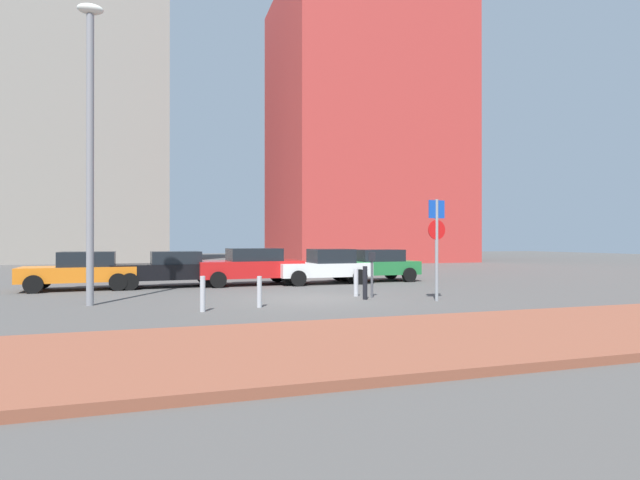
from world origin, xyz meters
The scene contains 16 objects.
ground_plane centered at (0.00, 0.00, 0.00)m, with size 120.00×120.00×0.00m, color #4C4947.
sidewalk_brick centered at (0.00, -7.14, 0.07)m, with size 40.00×4.43×0.14m, color brown.
parked_car_orange centered at (-7.41, 5.39, 0.74)m, with size 4.11×2.21×1.43m.
parked_car_black centered at (-4.19, 5.58, 0.73)m, with size 4.50×2.22×1.41m.
parked_car_red centered at (-1.01, 5.52, 0.79)m, with size 4.37×2.23×1.52m.
parked_car_white centered at (2.14, 5.16, 0.75)m, with size 4.00×2.00×1.48m.
parked_car_green centered at (4.68, 5.69, 0.75)m, with size 3.98×2.07×1.44m.
parking_sign_post centered at (3.45, -1.72, 1.95)m, with size 0.60×0.10×3.10m.
parking_meter centered at (1.94, -0.28, 0.95)m, with size 0.18×0.14×1.47m.
street_lamp centered at (-6.46, 0.29, 4.92)m, with size 0.70×0.36×8.54m.
traffic_bollard_near centered at (-1.97, -1.55, 0.43)m, with size 0.13×0.13×0.86m, color #B7B7BC.
traffic_bollard_mid centered at (1.51, -0.73, 0.52)m, with size 0.15×0.15×1.04m, color black.
traffic_bollard_far centered at (-3.52, -1.93, 0.46)m, with size 0.13×0.13×0.92m, color #B7B7BC.
traffic_bollard_edge centered at (1.58, 0.19, 0.46)m, with size 0.15×0.15×0.91m, color #B7B7BC.
building_colorful_midrise centered at (13.55, 28.43, 12.51)m, with size 16.00×14.59×25.01m, color #BF3833.
building_under_construction centered at (-10.39, 34.17, 11.85)m, with size 12.79×11.71×23.70m, color gray.
Camera 1 is at (-4.47, -14.95, 1.82)m, focal length 27.71 mm.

